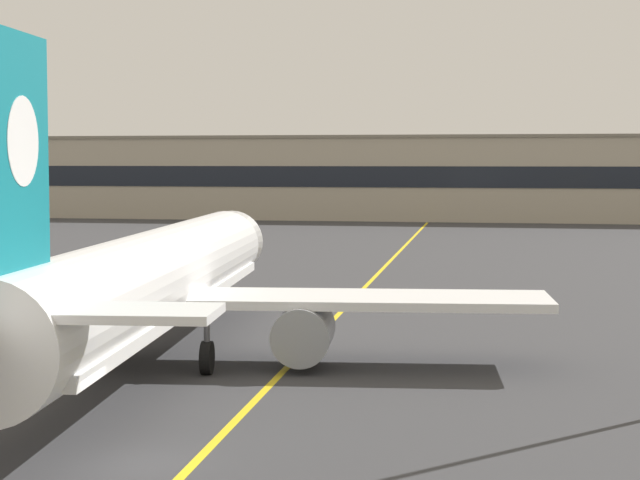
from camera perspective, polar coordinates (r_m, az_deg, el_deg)
The scene contains 5 objects.
ground_plane at distance 31.68m, azimuth -9.33°, elevation -11.15°, with size 400.00×400.00×0.00m, color #353538.
taxiway_centreline at distance 60.15m, azimuth 0.85°, elevation -3.84°, with size 0.30×180.00×0.01m, color yellow.
airliner_foreground at distance 46.10m, azimuth -8.50°, elevation -2.10°, with size 32.34×41.49×11.65m.
safety_cone_by_nose_gear at distance 62.70m, azimuth -3.09°, elevation -3.29°, with size 0.44×0.44×0.55m.
terminal_building at distance 156.05m, azimuth 5.61°, elevation 3.14°, with size 122.06×12.40×11.54m.
Camera 1 is at (10.90, -28.57, 8.29)m, focal length 63.68 mm.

